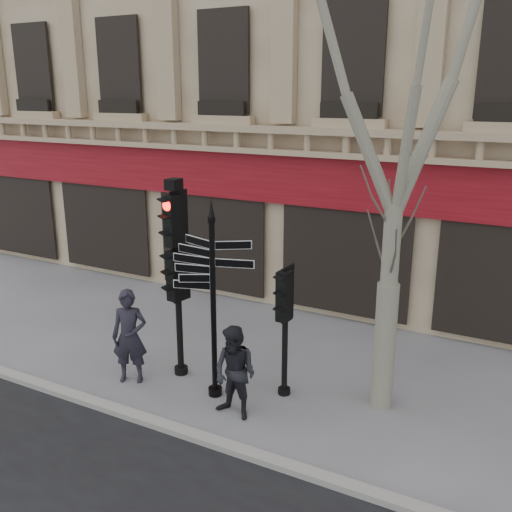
# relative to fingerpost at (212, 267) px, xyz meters

# --- Properties ---
(ground) EXTENTS (80.00, 80.00, 0.00)m
(ground) POSITION_rel_fingerpost_xyz_m (0.89, -0.04, -2.65)
(ground) COLOR slate
(ground) RESTS_ON ground
(kerb) EXTENTS (80.00, 0.25, 0.12)m
(kerb) POSITION_rel_fingerpost_xyz_m (0.89, -1.44, -2.59)
(kerb) COLOR gray
(kerb) RESTS_ON ground
(fingerpost) EXTENTS (1.86, 1.86, 3.95)m
(fingerpost) POSITION_rel_fingerpost_xyz_m (0.00, 0.00, 0.00)
(fingerpost) COLOR black
(fingerpost) RESTS_ON ground
(traffic_signal_main) EXTENTS (0.51, 0.40, 4.16)m
(traffic_signal_main) POSITION_rel_fingerpost_xyz_m (-1.11, 0.41, -0.02)
(traffic_signal_main) COLOR black
(traffic_signal_main) RESTS_ON ground
(traffic_signal_secondary) EXTENTS (0.44, 0.32, 2.57)m
(traffic_signal_secondary) POSITION_rel_fingerpost_xyz_m (1.19, 0.68, -0.86)
(traffic_signal_secondary) COLOR black
(traffic_signal_secondary) RESTS_ON ground
(plane_tree) EXTENTS (3.58, 3.58, 9.51)m
(plane_tree) POSITION_rel_fingerpost_xyz_m (3.00, 1.17, 4.02)
(plane_tree) COLOR gray
(plane_tree) RESTS_ON ground
(pedestrian_a) EXTENTS (0.85, 0.73, 1.98)m
(pedestrian_a) POSITION_rel_fingerpost_xyz_m (-1.83, -0.32, -1.66)
(pedestrian_a) COLOR black
(pedestrian_a) RESTS_ON ground
(pedestrian_b) EXTENTS (0.92, 0.76, 1.76)m
(pedestrian_b) POSITION_rel_fingerpost_xyz_m (0.74, -0.48, -1.77)
(pedestrian_b) COLOR black
(pedestrian_b) RESTS_ON ground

